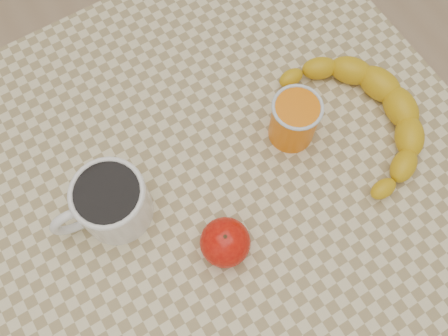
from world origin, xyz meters
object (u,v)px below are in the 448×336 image
table (224,191)px  orange_juice_glass (294,120)px  coffee_mug (110,202)px  banana (362,118)px  apple (225,242)px

table → orange_juice_glass: size_ratio=8.95×
coffee_mug → banana: bearing=-10.4°
banana → apple: bearing=-160.7°
table → coffee_mug: size_ratio=5.30×
coffee_mug → apple: bearing=-49.9°
table → apple: size_ratio=8.91×
apple → banana: bearing=11.5°
coffee_mug → apple: (0.11, -0.13, -0.02)m
table → apple: 0.17m
coffee_mug → orange_juice_glass: bearing=-5.3°
banana → table: bearing=177.2°
table → coffee_mug: 0.22m
coffee_mug → banana: size_ratio=0.45×
orange_juice_glass → apple: (-0.19, -0.10, -0.01)m
coffee_mug → banana: coffee_mug is taller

